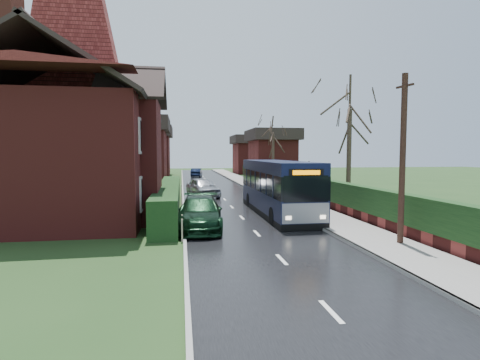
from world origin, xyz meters
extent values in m
plane|color=#27411B|center=(0.00, 0.00, 0.00)|extent=(140.00, 140.00, 0.00)
cube|color=black|center=(0.00, 10.00, 0.01)|extent=(6.00, 100.00, 0.02)
cube|color=slate|center=(4.25, 10.00, 0.07)|extent=(2.50, 100.00, 0.14)
cube|color=gray|center=(3.05, 10.00, 0.07)|extent=(0.12, 100.00, 0.14)
cube|color=gray|center=(-3.05, 10.00, 0.05)|extent=(0.12, 100.00, 0.10)
cube|color=black|center=(-3.90, 5.00, 0.80)|extent=(1.20, 16.00, 1.60)
cube|color=maroon|center=(5.80, 10.00, 0.30)|extent=(0.30, 50.00, 0.60)
cube|color=black|center=(5.80, 10.00, 1.20)|extent=(0.60, 50.00, 1.20)
cube|color=maroon|center=(-9.00, 5.00, 3.00)|extent=(8.00, 14.00, 6.00)
cube|color=maroon|center=(-5.50, 2.00, 3.00)|extent=(2.50, 4.00, 6.00)
cube|color=brown|center=(-10.50, 0.50, 9.20)|extent=(0.90, 1.40, 2.20)
cube|color=brown|center=(-8.00, 9.00, 9.20)|extent=(0.90, 1.40, 2.20)
cube|color=silver|center=(-4.95, 0.00, 1.60)|extent=(0.08, 1.20, 1.60)
cube|color=black|center=(-4.92, 0.00, 1.60)|extent=(0.03, 0.95, 1.35)
cube|color=silver|center=(-4.95, 0.00, 4.20)|extent=(0.08, 1.20, 1.60)
cube|color=black|center=(-4.92, 0.00, 4.20)|extent=(0.03, 0.95, 1.35)
cube|color=silver|center=(-4.95, 4.00, 1.60)|extent=(0.08, 1.20, 1.60)
cube|color=black|center=(-4.92, 4.00, 1.60)|extent=(0.03, 0.95, 1.35)
cube|color=silver|center=(-4.95, 4.00, 4.20)|extent=(0.08, 1.20, 1.60)
cube|color=black|center=(-4.92, 4.00, 4.20)|extent=(0.03, 0.95, 1.35)
cube|color=silver|center=(-4.95, 8.00, 1.60)|extent=(0.08, 1.20, 1.60)
cube|color=black|center=(-4.92, 8.00, 1.60)|extent=(0.03, 0.95, 1.35)
cube|color=silver|center=(-4.95, 8.00, 4.20)|extent=(0.08, 1.20, 1.60)
cube|color=black|center=(-4.92, 8.00, 4.20)|extent=(0.03, 0.95, 1.35)
cube|color=silver|center=(-4.95, 10.50, 1.60)|extent=(0.08, 1.20, 1.60)
cube|color=black|center=(-4.92, 10.50, 1.60)|extent=(0.03, 0.95, 1.35)
cube|color=silver|center=(-4.95, 10.50, 4.20)|extent=(0.08, 1.20, 1.60)
cube|color=black|center=(-4.92, 10.50, 4.20)|extent=(0.03, 0.95, 1.35)
cube|color=black|center=(2.20, 3.06, 0.82)|extent=(2.26, 9.86, 1.02)
cube|color=black|center=(2.20, 3.06, 1.87)|extent=(2.28, 9.86, 1.07)
cube|color=black|center=(2.20, 3.06, 2.71)|extent=(2.26, 9.86, 0.59)
cube|color=black|center=(2.20, 3.06, 0.16)|extent=(2.26, 9.86, 0.31)
cube|color=gray|center=(2.21, -1.82, 0.81)|extent=(2.15, 0.12, 0.90)
cube|color=black|center=(2.21, -1.85, 1.88)|extent=(2.02, 0.08, 1.16)
cube|color=black|center=(2.21, -1.85, 2.60)|extent=(1.57, 0.08, 0.31)
cube|color=#FF8C00|center=(2.21, -1.89, 2.60)|extent=(1.23, 0.04, 0.20)
cube|color=black|center=(2.21, -1.83, 0.20)|extent=(2.19, 0.14, 0.27)
cube|color=#FFF2CC|center=(1.43, -1.88, 0.63)|extent=(0.25, 0.05, 0.16)
cube|color=#FFF2CC|center=(2.99, -1.88, 0.63)|extent=(0.25, 0.05, 0.16)
cylinder|color=black|center=(1.19, -0.10, 0.43)|extent=(0.25, 0.86, 0.86)
cylinder|color=black|center=(3.22, -0.09, 0.43)|extent=(0.25, 0.86, 0.86)
cylinder|color=black|center=(1.18, 6.21, 0.43)|extent=(0.25, 0.86, 0.86)
cylinder|color=black|center=(3.21, 6.21, 0.43)|extent=(0.25, 0.86, 0.86)
imported|color=#B0B1B5|center=(-1.50, 11.94, 0.77)|extent=(2.87, 4.80, 1.53)
imported|color=black|center=(-2.36, -0.58, 0.72)|extent=(2.40, 5.13, 1.45)
imported|color=black|center=(-0.98, 37.09, 0.65)|extent=(1.85, 4.06, 1.29)
cylinder|color=slate|center=(3.20, 0.59, 1.53)|extent=(0.09, 0.09, 3.05)
cube|color=silver|center=(3.20, 0.59, 2.83)|extent=(0.14, 0.46, 0.35)
cube|color=silver|center=(3.20, 0.59, 2.40)|extent=(0.12, 0.42, 0.31)
cylinder|color=black|center=(4.80, -4.92, 3.14)|extent=(0.22, 0.22, 6.29)
cube|color=black|center=(4.80, -4.92, 5.84)|extent=(0.22, 0.81, 0.07)
cylinder|color=#372A20|center=(7.54, 5.33, 3.12)|extent=(0.30, 0.30, 6.24)
cylinder|color=#33251E|center=(6.38, 20.86, 2.71)|extent=(0.29, 0.29, 5.43)
cylinder|color=#34271F|center=(-9.13, 18.00, 3.14)|extent=(0.29, 0.29, 6.29)
camera|label=1|loc=(-3.15, -17.43, 3.42)|focal=28.00mm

